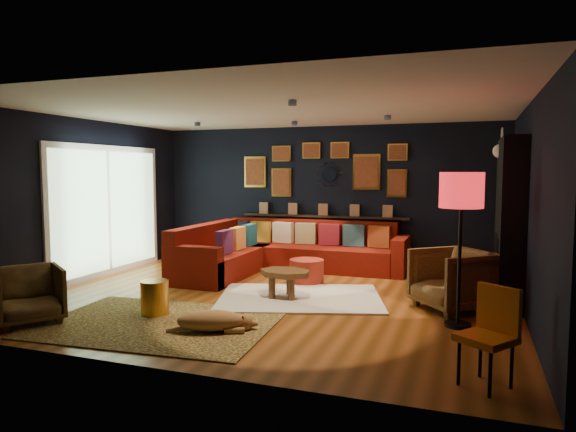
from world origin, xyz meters
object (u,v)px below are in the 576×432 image
(armchair_right, at_px, (453,277))
(armchair_left, at_px, (29,292))
(coffee_table, at_px, (285,276))
(orange_chair, at_px, (491,328))
(pouf, at_px, (307,271))
(sectional, at_px, (276,253))
(gold_stool, at_px, (155,298))
(floor_lamp, at_px, (461,197))
(dog, at_px, (210,317))

(armchair_right, bearing_deg, armchair_left, -104.36)
(coffee_table, height_order, orange_chair, orange_chair)
(coffee_table, height_order, pouf, coffee_table)
(sectional, xyz_separation_m, pouf, (0.81, -0.78, -0.12))
(sectional, distance_m, orange_chair, 5.20)
(pouf, bearing_deg, armchair_left, -128.12)
(coffee_table, distance_m, gold_stool, 1.78)
(sectional, relative_size, pouf, 6.30)
(pouf, bearing_deg, floor_lamp, -33.99)
(gold_stool, bearing_deg, coffee_table, 46.03)
(orange_chair, height_order, dog, orange_chair)
(pouf, distance_m, orange_chair, 4.09)
(coffee_table, height_order, gold_stool, gold_stool)
(sectional, xyz_separation_m, armchair_right, (3.03, -1.61, 0.11))
(sectional, distance_m, floor_lamp, 4.06)
(dog, bearing_deg, coffee_table, 58.08)
(gold_stool, height_order, orange_chair, orange_chair)
(armchair_right, relative_size, floor_lamp, 0.49)
(armchair_right, distance_m, gold_stool, 3.75)
(armchair_left, height_order, gold_stool, armchair_left)
(coffee_table, relative_size, dog, 0.83)
(dog, bearing_deg, orange_chair, -32.03)
(pouf, height_order, dog, pouf)
(floor_lamp, distance_m, dog, 3.08)
(orange_chair, bearing_deg, dog, -153.44)
(floor_lamp, bearing_deg, dog, -156.04)
(sectional, bearing_deg, orange_chair, -49.11)
(coffee_table, distance_m, armchair_right, 2.21)
(sectional, xyz_separation_m, gold_stool, (-0.41, -3.10, -0.11))
(coffee_table, xyz_separation_m, armchair_right, (2.20, 0.21, 0.10))
(coffee_table, relative_size, floor_lamp, 0.48)
(pouf, bearing_deg, coffee_table, -89.16)
(coffee_table, distance_m, dog, 1.68)
(sectional, relative_size, coffee_table, 4.09)
(pouf, height_order, orange_chair, orange_chair)
(pouf, bearing_deg, armchair_right, -20.43)
(armchair_left, bearing_deg, gold_stool, -21.49)
(armchair_right, xyz_separation_m, dog, (-2.46, -1.86, -0.25))
(sectional, height_order, armchair_left, sectional)
(orange_chair, bearing_deg, floor_lamp, 136.10)
(pouf, xyz_separation_m, dog, (-0.25, -2.68, -0.03))
(sectional, relative_size, dog, 3.38)
(floor_lamp, bearing_deg, armchair_left, -162.08)
(orange_chair, bearing_deg, armchair_right, 135.08)
(sectional, relative_size, floor_lamp, 1.94)
(pouf, xyz_separation_m, armchair_left, (-2.41, -3.08, 0.15))
(coffee_table, distance_m, floor_lamp, 2.61)
(orange_chair, bearing_deg, gold_stool, -156.56)
(coffee_table, bearing_deg, floor_lamp, -12.81)
(armchair_left, bearing_deg, dog, -43.88)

